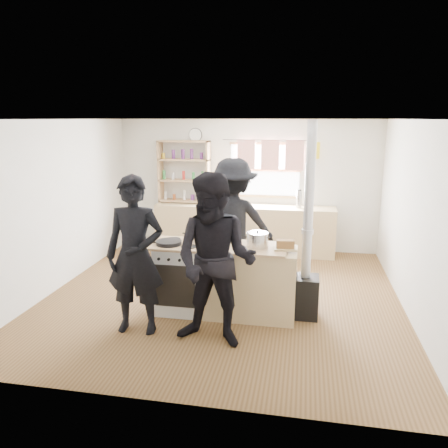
% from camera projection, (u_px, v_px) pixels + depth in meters
% --- Properties ---
extents(ground, '(5.00, 5.00, 0.01)m').
position_uv_depth(ground, '(223.00, 296.00, 6.35)').
color(ground, brown).
rests_on(ground, ground).
extents(back_counter, '(3.40, 0.55, 0.90)m').
position_uv_depth(back_counter, '(244.00, 229.00, 8.36)').
color(back_counter, tan).
rests_on(back_counter, ground).
extents(shelving_unit, '(1.00, 0.28, 1.20)m').
position_uv_depth(shelving_unit, '(184.00, 171.00, 8.44)').
color(shelving_unit, tan).
rests_on(shelving_unit, back_counter).
extents(thermos, '(0.10, 0.10, 0.32)m').
position_uv_depth(thermos, '(299.00, 199.00, 8.04)').
color(thermos, silver).
rests_on(thermos, back_counter).
extents(cooking_island, '(1.97, 0.64, 0.93)m').
position_uv_depth(cooking_island, '(226.00, 280.00, 5.69)').
color(cooking_island, white).
rests_on(cooking_island, ground).
extents(skillet_greens, '(0.36, 0.36, 0.05)m').
position_uv_depth(skillet_greens, '(169.00, 242.00, 5.61)').
color(skillet_greens, black).
rests_on(skillet_greens, cooking_island).
extents(roast_tray, '(0.33, 0.28, 0.07)m').
position_uv_depth(roast_tray, '(219.00, 241.00, 5.64)').
color(roast_tray, silver).
rests_on(roast_tray, cooking_island).
extents(stockpot_stove, '(0.21, 0.21, 0.17)m').
position_uv_depth(stockpot_stove, '(193.00, 235.00, 5.77)').
color(stockpot_stove, silver).
rests_on(stockpot_stove, cooking_island).
extents(stockpot_counter, '(0.28, 0.28, 0.21)m').
position_uv_depth(stockpot_counter, '(257.00, 240.00, 5.50)').
color(stockpot_counter, silver).
rests_on(stockpot_counter, cooking_island).
extents(bread_board, '(0.30, 0.23, 0.12)m').
position_uv_depth(bread_board, '(285.00, 245.00, 5.40)').
color(bread_board, tan).
rests_on(bread_board, cooking_island).
extents(flue_heater, '(0.35, 0.35, 2.50)m').
position_uv_depth(flue_heater, '(306.00, 269.00, 5.55)').
color(flue_heater, black).
rests_on(flue_heater, ground).
extents(person_near_left, '(0.72, 0.50, 1.89)m').
position_uv_depth(person_near_left, '(135.00, 256.00, 5.11)').
color(person_near_left, black).
rests_on(person_near_left, ground).
extents(person_near_right, '(1.05, 0.87, 1.96)m').
position_uv_depth(person_near_right, '(215.00, 261.00, 4.80)').
color(person_near_right, black).
rests_on(person_near_right, ground).
extents(person_far, '(1.40, 1.02, 1.96)m').
position_uv_depth(person_far, '(233.00, 224.00, 6.49)').
color(person_far, black).
rests_on(person_far, ground).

